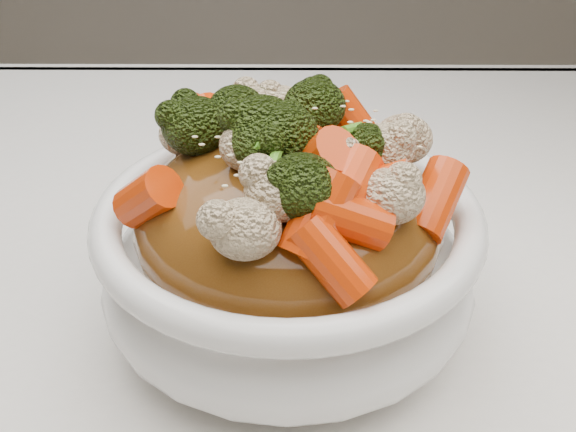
# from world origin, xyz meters

# --- Properties ---
(tablecloth) EXTENTS (1.20, 0.80, 0.04)m
(tablecloth) POSITION_xyz_m (0.00, 0.00, 0.73)
(tablecloth) COLOR white
(tablecloth) RESTS_ON dining_table
(bowl) EXTENTS (0.28, 0.28, 0.09)m
(bowl) POSITION_xyz_m (0.01, -0.04, 0.79)
(bowl) COLOR white
(bowl) RESTS_ON tablecloth
(sauce_base) EXTENTS (0.22, 0.22, 0.10)m
(sauce_base) POSITION_xyz_m (0.01, -0.04, 0.82)
(sauce_base) COLOR #5D3410
(sauce_base) RESTS_ON bowl
(carrots) EXTENTS (0.22, 0.22, 0.05)m
(carrots) POSITION_xyz_m (0.01, -0.04, 0.89)
(carrots) COLOR red
(carrots) RESTS_ON sauce_base
(broccoli) EXTENTS (0.22, 0.22, 0.04)m
(broccoli) POSITION_xyz_m (0.01, -0.04, 0.89)
(broccoli) COLOR black
(broccoli) RESTS_ON sauce_base
(cauliflower) EXTENTS (0.22, 0.22, 0.04)m
(cauliflower) POSITION_xyz_m (0.01, -0.04, 0.88)
(cauliflower) COLOR beige
(cauliflower) RESTS_ON sauce_base
(scallions) EXTENTS (0.17, 0.17, 0.02)m
(scallions) POSITION_xyz_m (0.01, -0.04, 0.89)
(scallions) COLOR #4B9121
(scallions) RESTS_ON sauce_base
(sesame_seeds) EXTENTS (0.20, 0.20, 0.01)m
(sesame_seeds) POSITION_xyz_m (0.01, -0.04, 0.89)
(sesame_seeds) COLOR beige
(sesame_seeds) RESTS_ON sauce_base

